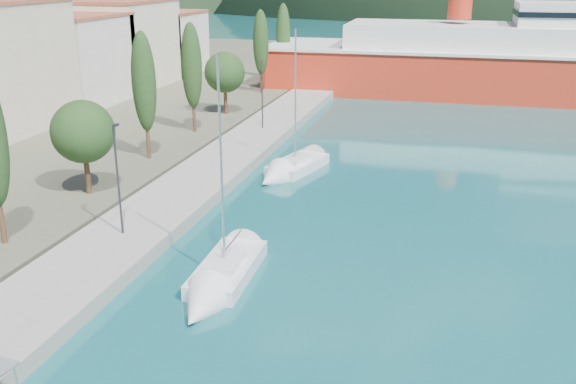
% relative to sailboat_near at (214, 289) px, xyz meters
% --- Properties ---
extents(ground, '(1400.00, 1400.00, 0.00)m').
position_rel_sailboat_near_xyz_m(ground, '(2.11, 111.43, -0.32)').
color(ground, '#15585D').
extents(quay, '(5.00, 88.00, 0.80)m').
position_rel_sailboat_near_xyz_m(quay, '(-6.89, 17.43, 0.08)').
color(quay, gray).
rests_on(quay, ground).
extents(town_buildings, '(9.20, 69.20, 11.30)m').
position_rel_sailboat_near_xyz_m(town_buildings, '(-29.89, 28.34, 5.25)').
color(town_buildings, beige).
rests_on(town_buildings, land_strip).
extents(tree_row, '(4.01, 62.78, 10.05)m').
position_rel_sailboat_near_xyz_m(tree_row, '(-12.44, 22.86, 5.40)').
color(tree_row, '#47301E').
rests_on(tree_row, land_strip).
extents(lamp_posts, '(0.15, 46.62, 6.06)m').
position_rel_sailboat_near_xyz_m(lamp_posts, '(-6.89, 5.48, 3.76)').
color(lamp_posts, '#2D2D33').
rests_on(lamp_posts, quay).
extents(sailboat_near, '(2.79, 8.40, 11.94)m').
position_rel_sailboat_near_xyz_m(sailboat_near, '(0.00, 0.00, 0.00)').
color(sailboat_near, silver).
rests_on(sailboat_near, ground).
extents(sailboat_mid, '(4.47, 8.20, 11.49)m').
position_rel_sailboat_near_xyz_m(sailboat_mid, '(-1.71, 18.34, 0.00)').
color(sailboat_mid, silver).
rests_on(sailboat_mid, ground).
extents(ferry, '(63.18, 14.65, 12.50)m').
position_rel_sailboat_near_xyz_m(ferry, '(18.08, 55.96, 3.48)').
color(ferry, red).
rests_on(ferry, ground).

